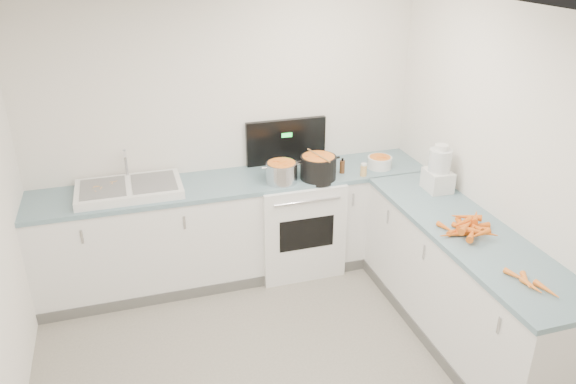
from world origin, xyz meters
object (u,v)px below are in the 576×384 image
object	(u,v)px
sink	(129,189)
black_pot	(318,168)
spice_jar	(364,170)
food_processor	(439,171)
mixing_bowl	(380,162)
stove	(295,219)
steel_pot	(282,174)
extract_bottle	(342,167)

from	to	relation	value
sink	black_pot	world-z (taller)	sink
spice_jar	food_processor	distance (m)	0.67
mixing_bowl	black_pot	bearing A→B (deg)	-173.99
stove	steel_pot	bearing A→B (deg)	-140.50
stove	black_pot	xyz separation A→B (m)	(0.16, -0.16, 0.56)
spice_jar	sink	bearing A→B (deg)	173.27
food_processor	sink	bearing A→B (deg)	164.24
extract_bottle	spice_jar	xyz separation A→B (m)	(0.16, -0.12, -0.01)
steel_pot	black_pot	xyz separation A→B (m)	(0.33, -0.01, 0.01)
stove	food_processor	world-z (taller)	stove
black_pot	extract_bottle	xyz separation A→B (m)	(0.25, 0.05, -0.03)
stove	spice_jar	distance (m)	0.80
mixing_bowl	steel_pot	bearing A→B (deg)	-176.85
food_processor	spice_jar	bearing A→B (deg)	135.23
spice_jar	food_processor	xyz separation A→B (m)	(0.47, -0.46, 0.12)
extract_bottle	food_processor	world-z (taller)	food_processor
extract_bottle	food_processor	xyz separation A→B (m)	(0.62, -0.58, 0.11)
sink	stove	bearing A→B (deg)	-0.62
black_pot	extract_bottle	world-z (taller)	black_pot
stove	food_processor	bearing A→B (deg)	-33.55
stove	food_processor	distance (m)	1.39
mixing_bowl	sink	bearing A→B (deg)	177.31
stove	mixing_bowl	bearing A→B (deg)	-6.48
extract_bottle	food_processor	size ratio (longest dim) A/B	0.29
food_processor	mixing_bowl	bearing A→B (deg)	112.42
sink	mixing_bowl	size ratio (longest dim) A/B	3.81
mixing_bowl	food_processor	bearing A→B (deg)	-67.58
food_processor	steel_pot	bearing A→B (deg)	155.75
black_pot	mixing_bowl	distance (m)	0.63
mixing_bowl	extract_bottle	bearing A→B (deg)	-177.48
mixing_bowl	extract_bottle	xyz separation A→B (m)	(-0.38, -0.02, 0.01)
sink	food_processor	world-z (taller)	food_processor
black_pot	food_processor	distance (m)	1.02
spice_jar	mixing_bowl	bearing A→B (deg)	31.09
sink	spice_jar	world-z (taller)	sink
stove	steel_pot	size ratio (longest dim) A/B	4.98
extract_bottle	spice_jar	world-z (taller)	extract_bottle
stove	steel_pot	world-z (taller)	stove
stove	mixing_bowl	xyz separation A→B (m)	(0.79, -0.09, 0.52)
steel_pot	extract_bottle	world-z (taller)	steel_pot
mixing_bowl	stove	bearing A→B (deg)	173.52
steel_pot	food_processor	distance (m)	1.32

